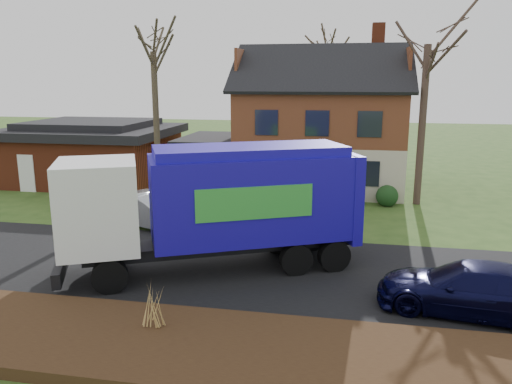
# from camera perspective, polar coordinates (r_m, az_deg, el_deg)

# --- Properties ---
(ground) EXTENTS (120.00, 120.00, 0.00)m
(ground) POSITION_cam_1_polar(r_m,az_deg,el_deg) (16.86, -2.65, -8.77)
(ground) COLOR #2D4B19
(ground) RESTS_ON ground
(road) EXTENTS (80.00, 7.00, 0.02)m
(road) POSITION_cam_1_polar(r_m,az_deg,el_deg) (16.86, -2.65, -8.74)
(road) COLOR black
(road) RESTS_ON ground
(mulch_verge) EXTENTS (80.00, 3.50, 0.30)m
(mulch_verge) POSITION_cam_1_polar(r_m,az_deg,el_deg) (12.21, -8.64, -17.05)
(mulch_verge) COLOR black
(mulch_verge) RESTS_ON ground
(main_house) EXTENTS (12.95, 8.95, 9.26)m
(main_house) POSITION_cam_1_polar(r_m,az_deg,el_deg) (29.32, 6.49, 8.49)
(main_house) COLOR beige
(main_house) RESTS_ON ground
(ranch_house) EXTENTS (9.80, 8.20, 3.70)m
(ranch_house) POSITION_cam_1_polar(r_m,az_deg,el_deg) (32.60, -18.19, 4.44)
(ranch_house) COLOR maroon
(ranch_house) RESTS_ON ground
(garbage_truck) EXTENTS (9.76, 6.36, 4.10)m
(garbage_truck) POSITION_cam_1_polar(r_m,az_deg,el_deg) (16.14, -4.19, -0.96)
(garbage_truck) COLOR black
(garbage_truck) RESTS_ON ground
(silver_sedan) EXTENTS (4.66, 3.06, 1.45)m
(silver_sedan) POSITION_cam_1_polar(r_m,az_deg,el_deg) (21.75, -12.08, -2.05)
(silver_sedan) COLOR #A5A9AD
(silver_sedan) RESTS_ON ground
(navy_wagon) EXTENTS (5.11, 2.76, 1.41)m
(navy_wagon) POSITION_cam_1_polar(r_m,az_deg,el_deg) (14.79, 23.28, -10.10)
(navy_wagon) COLOR black
(navy_wagon) RESTS_ON ground
(tree_front_west) EXTENTS (3.52, 3.52, 10.45)m
(tree_front_west) POSITION_cam_1_polar(r_m,az_deg,el_deg) (26.21, -11.79, 17.84)
(tree_front_west) COLOR #463B2A
(tree_front_west) RESTS_ON ground
(tree_front_east) EXTENTS (4.01, 4.01, 11.15)m
(tree_front_east) POSITION_cam_1_polar(r_m,az_deg,el_deg) (26.04, 19.28, 18.45)
(tree_front_east) COLOR #46332A
(tree_front_east) RESTS_ON ground
(tree_back) EXTENTS (3.56, 3.56, 11.29)m
(tree_back) POSITION_cam_1_polar(r_m,az_deg,el_deg) (36.79, 8.33, 17.69)
(tree_back) COLOR #453729
(tree_back) RESTS_ON ground
(grass_clump_mid) EXTENTS (0.38, 0.32, 1.07)m
(grass_clump_mid) POSITION_cam_1_polar(r_m,az_deg,el_deg) (12.60, -11.59, -12.67)
(grass_clump_mid) COLOR tan
(grass_clump_mid) RESTS_ON mulch_verge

